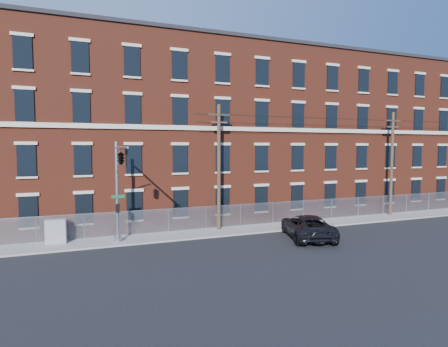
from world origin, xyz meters
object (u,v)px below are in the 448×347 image
object	(u,v)px
utility_pole_near	(219,165)
pickup_truck	(307,226)
traffic_signal_mast	(120,168)
utility_cabinet	(56,231)

from	to	relation	value
utility_pole_near	pickup_truck	bearing A→B (deg)	-41.64
traffic_signal_mast	utility_cabinet	world-z (taller)	traffic_signal_mast
traffic_signal_mast	utility_cabinet	xyz separation A→B (m)	(-4.02, 3.38, -4.43)
utility_pole_near	utility_cabinet	size ratio (longest dim) A/B	5.98
utility_pole_near	pickup_truck	distance (m)	8.32
traffic_signal_mast	utility_pole_near	size ratio (longest dim) A/B	0.70
traffic_signal_mast	pickup_truck	size ratio (longest dim) A/B	1.11
traffic_signal_mast	pickup_truck	distance (m)	14.05
utility_pole_near	utility_cabinet	distance (m)	12.79
utility_pole_near	utility_cabinet	world-z (taller)	utility_pole_near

